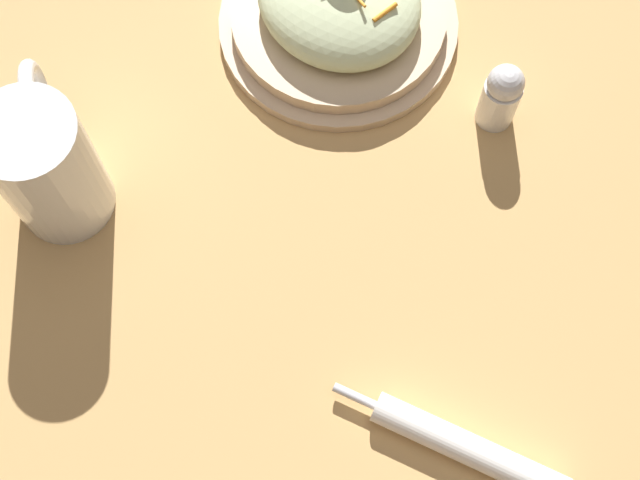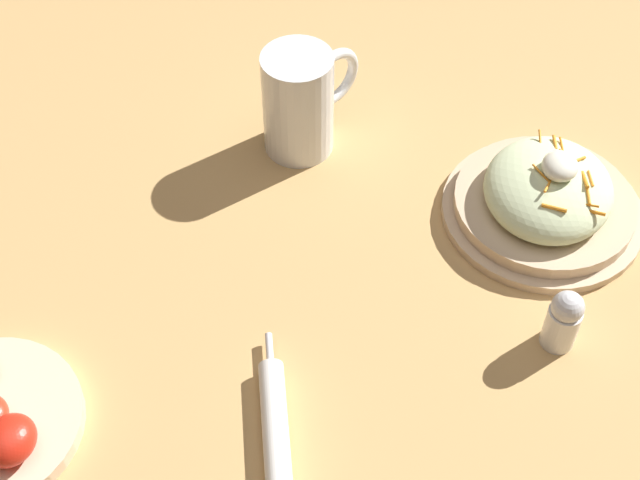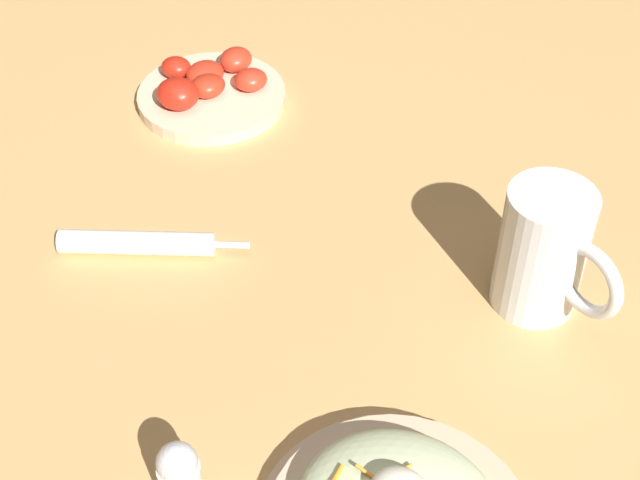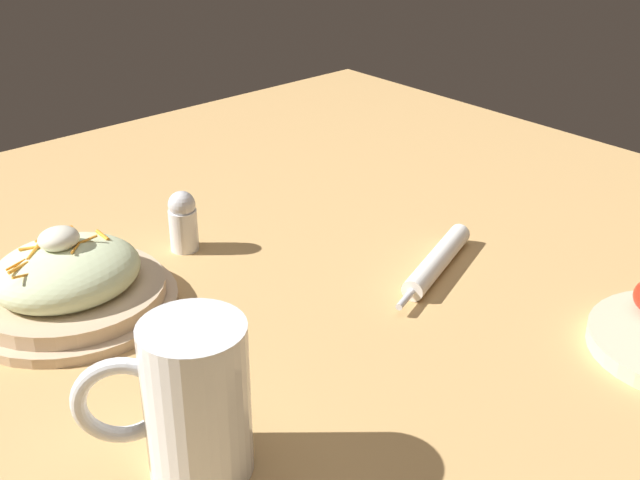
{
  "view_description": "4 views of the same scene",
  "coord_description": "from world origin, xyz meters",
  "px_view_note": "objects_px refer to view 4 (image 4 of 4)",
  "views": [
    {
      "loc": [
        -0.19,
        0.13,
        0.71
      ],
      "look_at": [
        -0.01,
        -0.04,
        0.06
      ],
      "focal_mm": 49.97,
      "sensor_mm": 36.0,
      "label": 1
    },
    {
      "loc": [
        -0.57,
        -0.16,
        0.77
      ],
      "look_at": [
        -0.02,
        -0.01,
        0.08
      ],
      "focal_mm": 51.98,
      "sensor_mm": 36.0,
      "label": 2
    },
    {
      "loc": [
        0.24,
        -0.57,
        0.65
      ],
      "look_at": [
        -0.0,
        -0.0,
        0.08
      ],
      "focal_mm": 51.94,
      "sensor_mm": 36.0,
      "label": 3
    },
    {
      "loc": [
        0.45,
        0.52,
        0.46
      ],
      "look_at": [
        -0.05,
        -0.05,
        0.07
      ],
      "focal_mm": 47.03,
      "sensor_mm": 36.0,
      "label": 4
    }
  ],
  "objects_px": {
    "salt_shaker": "(183,221)",
    "beer_mug": "(194,407)",
    "napkin_roll": "(437,261)",
    "salad_plate": "(68,284)"
  },
  "relations": [
    {
      "from": "salt_shaker",
      "to": "beer_mug",
      "type": "bearing_deg",
      "value": 58.35
    },
    {
      "from": "napkin_roll",
      "to": "salad_plate",
      "type": "bearing_deg",
      "value": -29.85
    },
    {
      "from": "napkin_roll",
      "to": "salt_shaker",
      "type": "xyz_separation_m",
      "value": [
        0.18,
        -0.23,
        0.02
      ]
    },
    {
      "from": "salad_plate",
      "to": "salt_shaker",
      "type": "relative_size",
      "value": 3.01
    },
    {
      "from": "salad_plate",
      "to": "beer_mug",
      "type": "height_order",
      "value": "beer_mug"
    },
    {
      "from": "beer_mug",
      "to": "napkin_roll",
      "type": "bearing_deg",
      "value": -166.65
    },
    {
      "from": "salad_plate",
      "to": "salt_shaker",
      "type": "bearing_deg",
      "value": -167.88
    },
    {
      "from": "salad_plate",
      "to": "salt_shaker",
      "type": "height_order",
      "value": "salad_plate"
    },
    {
      "from": "salt_shaker",
      "to": "napkin_roll",
      "type": "bearing_deg",
      "value": 128.04
    },
    {
      "from": "napkin_roll",
      "to": "salt_shaker",
      "type": "distance_m",
      "value": 0.3
    }
  ]
}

